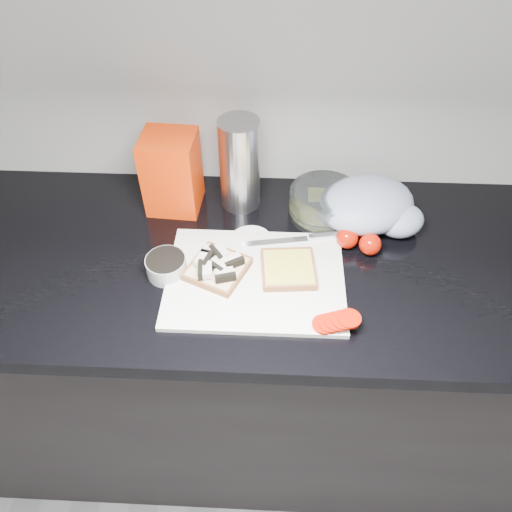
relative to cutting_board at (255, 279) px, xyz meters
The scene contains 14 objects.
base_cabinet 0.49m from the cutting_board, 46.51° to the left, with size 3.50×0.60×0.86m, color black.
countertop 0.12m from the cutting_board, 46.51° to the left, with size 3.50×0.64×0.04m, color black.
cutting_board is the anchor object (origin of this frame).
bread_left 0.09m from the cutting_board, 169.67° to the left, with size 0.17×0.17×0.04m.
bread_right 0.08m from the cutting_board, 15.87° to the left, with size 0.14×0.14×0.02m.
tomato_slices 0.21m from the cutting_board, 35.30° to the right, with size 0.11×0.07×0.02m.
knife 0.17m from the cutting_board, 49.01° to the left, with size 0.24×0.06×0.01m.
seed_tub 0.20m from the cutting_board, behind, with size 0.09×0.09×0.05m.
tub_lid 0.13m from the cutting_board, 97.50° to the left, with size 0.10×0.10×0.01m, color white.
glass_bowl 0.29m from the cutting_board, 55.11° to the left, with size 0.18×0.18×0.07m.
bread_bag 0.35m from the cutting_board, 130.57° to the left, with size 0.13×0.12×0.20m, color red.
steel_canister 0.30m from the cutting_board, 100.72° to the left, with size 0.10×0.10×0.24m, color #A1A2A6.
grocery_bag 0.35m from the cutting_board, 37.17° to the left, with size 0.30×0.28×0.11m.
whole_tomatoes 0.27m from the cutting_board, 25.00° to the left, with size 0.11×0.07×0.05m.
Camera 1 is at (-0.04, 0.38, 1.76)m, focal length 35.00 mm.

